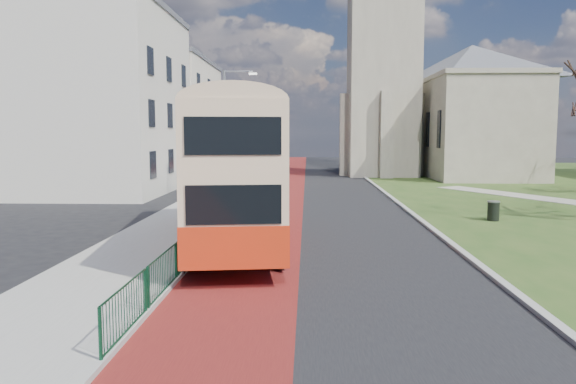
{
  "coord_description": "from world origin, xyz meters",
  "views": [
    {
      "loc": [
        0.73,
        -17.55,
        4.17
      ],
      "look_at": [
        0.02,
        3.09,
        2.0
      ],
      "focal_mm": 35.0,
      "sensor_mm": 36.0,
      "label": 1
    }
  ],
  "objects": [
    {
      "name": "bus",
      "position": [
        -2.0,
        3.11,
        3.02
      ],
      "size": [
        4.56,
        12.91,
        5.29
      ],
      "rotation": [
        0.0,
        0.0,
        0.13
      ],
      "color": "#B02810",
      "rests_on": "ground"
    },
    {
      "name": "streetlamp",
      "position": [
        -4.35,
        18.0,
        4.59
      ],
      "size": [
        2.13,
        0.18,
        8.0
      ],
      "color": "gray",
      "rests_on": "pavement_west"
    },
    {
      "name": "litter_bin",
      "position": [
        9.54,
        9.06,
        0.51
      ],
      "size": [
        0.66,
        0.66,
        0.94
      ],
      "rotation": [
        0.0,
        0.0,
        0.14
      ],
      "color": "black",
      "rests_on": "grass_green"
    },
    {
      "name": "pavement_west",
      "position": [
        -5.0,
        20.0,
        0.06
      ],
      "size": [
        4.0,
        120.0,
        0.12
      ],
      "primitive_type": "cube",
      "color": "gray",
      "rests_on": "ground"
    },
    {
      "name": "street_block_far",
      "position": [
        -14.0,
        38.0,
        5.76
      ],
      "size": [
        10.3,
        16.3,
        11.5
      ],
      "color": "beige",
      "rests_on": "ground"
    },
    {
      "name": "bus_lane",
      "position": [
        -1.2,
        20.0,
        0.01
      ],
      "size": [
        3.4,
        120.0,
        0.01
      ],
      "primitive_type": "cube",
      "color": "#591414",
      "rests_on": "ground"
    },
    {
      "name": "road_carriageway",
      "position": [
        1.5,
        20.0,
        0.01
      ],
      "size": [
        9.0,
        120.0,
        0.01
      ],
      "primitive_type": "cube",
      "color": "black",
      "rests_on": "ground"
    },
    {
      "name": "gothic_church",
      "position": [
        12.56,
        38.0,
        13.13
      ],
      "size": [
        16.38,
        18.0,
        40.0
      ],
      "color": "gray",
      "rests_on": "ground"
    },
    {
      "name": "kerb_west",
      "position": [
        -3.0,
        20.0,
        0.07
      ],
      "size": [
        0.25,
        120.0,
        0.13
      ],
      "primitive_type": "cube",
      "color": "#999993",
      "rests_on": "ground"
    },
    {
      "name": "pedestrian_railing",
      "position": [
        -2.95,
        4.0,
        0.55
      ],
      "size": [
        0.07,
        24.0,
        1.12
      ],
      "color": "#0D3C23",
      "rests_on": "ground"
    },
    {
      "name": "ground",
      "position": [
        0.0,
        0.0,
        0.0
      ],
      "size": [
        160.0,
        160.0,
        0.0
      ],
      "primitive_type": "plane",
      "color": "black",
      "rests_on": "ground"
    },
    {
      "name": "street_block_near",
      "position": [
        -14.0,
        22.0,
        6.51
      ],
      "size": [
        10.3,
        14.3,
        13.0
      ],
      "color": "beige",
      "rests_on": "ground"
    },
    {
      "name": "kerb_east",
      "position": [
        6.1,
        22.0,
        0.07
      ],
      "size": [
        0.25,
        80.0,
        0.13
      ],
      "primitive_type": "cube",
      "color": "#999993",
      "rests_on": "ground"
    }
  ]
}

